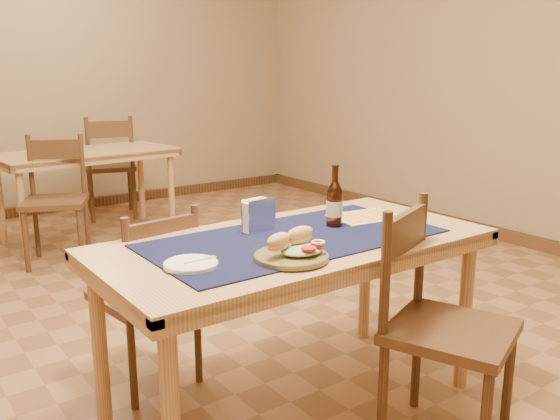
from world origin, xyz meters
TOP-DOWN VIEW (x-y plane):
  - room at (0.00, 0.00)m, footprint 6.04×7.04m
  - main_table at (0.00, -0.80)m, footprint 1.60×0.80m
  - placemat at (0.00, -0.80)m, footprint 1.20×0.60m
  - baseboard at (0.00, 0.00)m, footprint 6.00×7.00m
  - back_table at (0.18, 2.34)m, footprint 1.50×0.85m
  - chair_main_far at (-0.42, -0.28)m, footprint 0.44×0.44m
  - chair_main_near at (0.30, -1.31)m, footprint 0.56×0.56m
  - chair_back_near at (-0.23, 1.82)m, footprint 0.58×0.58m
  - chair_back_far at (0.59, 2.91)m, footprint 0.57×0.57m
  - sandwich_plate at (-0.17, -1.02)m, footprint 0.27×0.27m
  - side_plate at (-0.51, -0.88)m, footprint 0.19×0.19m
  - fork at (-0.46, -0.87)m, footprint 0.13×0.02m
  - beer_bottle at (0.25, -0.76)m, footprint 0.07×0.07m
  - napkin_holder at (-0.06, -0.63)m, footprint 0.16×0.07m
  - menu_card at (0.47, -0.72)m, footprint 0.33×0.26m

SIDE VIEW (x-z plane):
  - baseboard at x=0.00m, z-range 0.00..0.10m
  - chair_main_far at x=-0.42m, z-range 0.02..0.86m
  - chair_main_near at x=0.30m, z-range 0.02..0.96m
  - chair_back_near at x=-0.23m, z-range 0.02..0.96m
  - chair_back_far at x=0.59m, z-range 0.02..1.01m
  - main_table at x=0.00m, z-range 0.29..1.04m
  - back_table at x=0.18m, z-range 0.29..1.04m
  - placemat at x=0.00m, z-range 0.75..0.76m
  - menu_card at x=0.47m, z-range 0.76..0.76m
  - side_plate at x=-0.51m, z-range 0.76..0.77m
  - fork at x=-0.46m, z-range 0.77..0.77m
  - sandwich_plate at x=-0.17m, z-range 0.73..0.84m
  - napkin_holder at x=-0.06m, z-range 0.75..0.89m
  - beer_bottle at x=0.25m, z-range 0.72..0.99m
  - room at x=0.00m, z-range -0.02..2.82m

